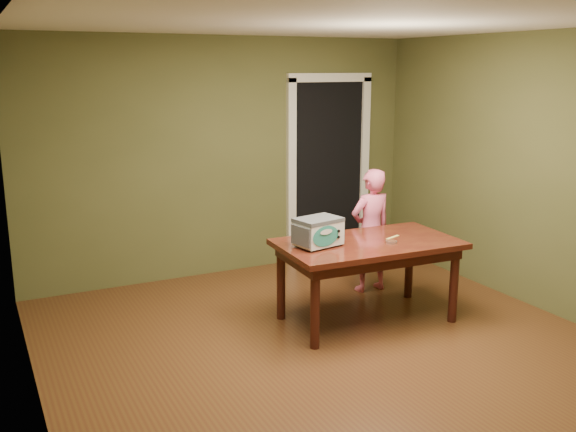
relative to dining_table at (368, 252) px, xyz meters
The scene contains 8 objects.
floor 1.04m from the dining_table, 136.99° to the right, with size 5.00×5.00×0.00m, color #543318.
room_shell 1.33m from the dining_table, 136.99° to the right, with size 4.52×5.02×2.61m.
doorway 2.37m from the dining_table, 72.45° to the left, with size 1.10×0.66×2.25m.
dining_table is the anchor object (origin of this frame).
toy_oven 0.54m from the dining_table, behind, with size 0.45×0.35×0.25m.
baking_pan 0.24m from the dining_table, 43.97° to the right, with size 0.10×0.10×0.02m.
spatula 0.29m from the dining_table, ahead, with size 0.18×0.03×0.01m, color #F4DF6A.
child 0.83m from the dining_table, 54.36° to the left, with size 0.47×0.31×1.28m, color #EF628C.
Camera 1 is at (-2.53, -4.06, 2.27)m, focal length 40.00 mm.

